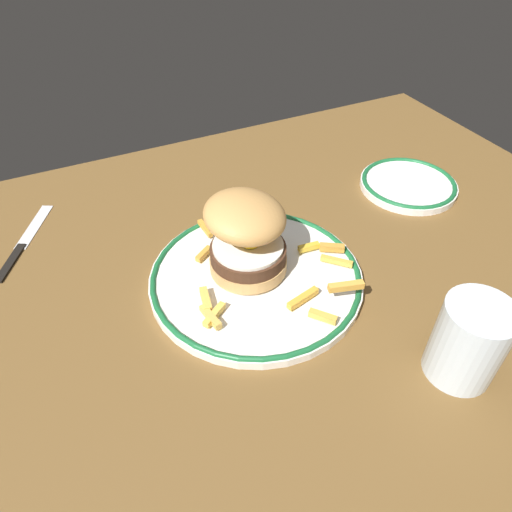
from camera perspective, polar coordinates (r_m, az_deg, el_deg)
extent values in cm
cube|color=brown|center=(62.91, -0.98, -6.26)|extent=(124.05, 88.96, 4.00)
cylinder|color=white|center=(63.04, 0.00, -2.71)|extent=(28.88, 28.88, 1.20)
torus|color=#196033|center=(62.62, 0.00, -2.32)|extent=(28.48, 28.48, 0.80)
cylinder|color=tan|center=(62.47, -0.96, -0.82)|extent=(10.43, 10.43, 1.80)
cylinder|color=#432819|center=(61.25, -0.98, 0.44)|extent=(10.14, 10.14, 1.86)
cylinder|color=white|center=(60.47, -1.00, 1.28)|extent=(9.38, 9.38, 0.50)
ellipsoid|color=yellow|center=(60.03, -0.67, 1.76)|extent=(2.60, 2.60, 1.40)
ellipsoid|color=tan|center=(58.50, -1.38, 4.98)|extent=(15.39, 15.36, 5.89)
cube|color=gold|center=(69.45, -6.29, 3.43)|extent=(1.00, 3.94, 0.72)
cube|color=gold|center=(66.06, 6.53, 1.11)|extent=(3.19, 1.09, 0.82)
cube|color=#ECBB4B|center=(56.89, -5.16, -7.20)|extent=(3.70, 2.91, 0.81)
cube|color=gold|center=(65.00, -6.48, 0.28)|extent=(2.92, 2.33, 0.76)
cube|color=gold|center=(58.40, 11.04, -3.68)|extent=(4.59, 2.11, 0.91)
cube|color=gold|center=(57.00, 8.23, -7.39)|extent=(2.91, 3.23, 0.88)
cube|color=gold|center=(58.74, 5.80, -5.20)|extent=(4.86, 1.98, 0.86)
cube|color=gold|center=(56.68, -5.63, -7.46)|extent=(1.51, 4.04, 0.84)
cube|color=gold|center=(66.32, 9.35, 1.04)|extent=(3.45, 2.63, 0.96)
cube|color=#ECB64C|center=(58.42, -6.16, -5.48)|extent=(1.66, 3.91, 0.99)
cube|color=gold|center=(64.47, 9.90, -0.60)|extent=(3.61, 3.67, 0.71)
cylinder|color=silver|center=(55.16, 24.74, -9.54)|extent=(7.54, 7.54, 10.09)
cylinder|color=silver|center=(56.75, 24.12, -10.94)|extent=(6.94, 6.94, 5.73)
cylinder|color=white|center=(85.21, 18.24, 8.30)|extent=(16.41, 16.41, 1.20)
torus|color=#196033|center=(84.90, 18.33, 8.64)|extent=(16.01, 16.01, 0.80)
cube|color=black|center=(74.59, -28.07, -0.65)|extent=(4.84, 7.62, 0.70)
cube|color=silver|center=(80.27, -25.68, 3.38)|extent=(6.79, 10.54, 0.24)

